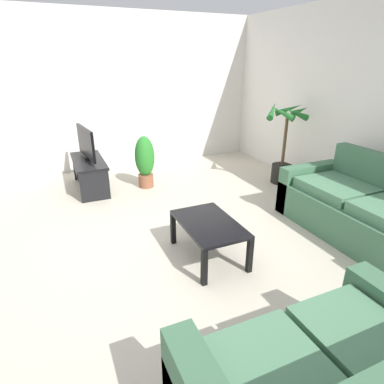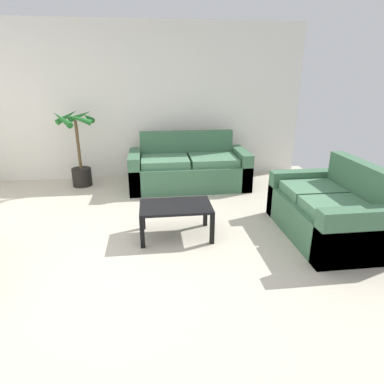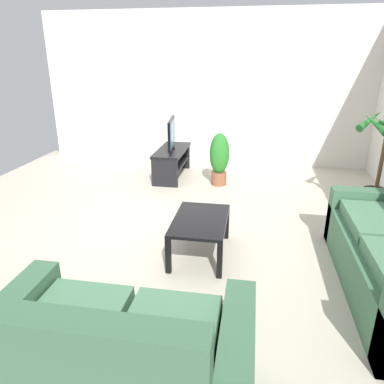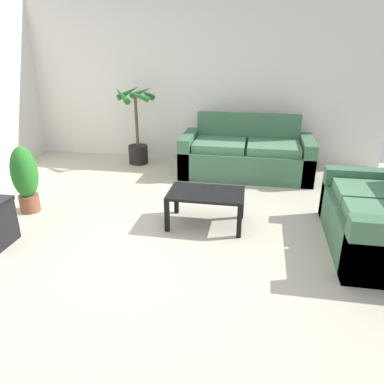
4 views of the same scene
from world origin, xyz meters
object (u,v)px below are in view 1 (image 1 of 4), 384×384
Objects in this scene: tv_stand at (89,170)px; tv at (86,143)px; potted_plant_small at (145,160)px; coffee_table at (209,227)px; couch_main at (367,213)px; potted_palm at (283,150)px.

tv is at bearing 97.62° from tv_stand.
tv_stand is at bearing -108.52° from potted_plant_small.
potted_plant_small reaches higher than coffee_table.
tv is at bearing -136.72° from couch_main.
potted_palm is at bearing 171.91° from couch_main.
couch_main is 1.80× the size of tv_stand.
couch_main reaches higher than coffee_table.
couch_main is 3.90m from tv_stand.
potted_palm is at bearing 71.25° from tv_stand.
coffee_table is 0.64× the size of potted_palm.
couch_main is 2.43× the size of tv.
potted_palm is (1.00, 2.93, -0.18)m from tv.
potted_plant_small is (-2.56, -1.85, 0.14)m from couch_main.
potted_plant_small is at bearing -108.84° from potted_palm.
tv is at bearing -160.97° from coffee_table.
potted_palm is 1.58× the size of potted_plant_small.
tv is at bearing -108.61° from potted_plant_small.
potted_palm reaches higher than tv_stand.
coffee_table is (2.47, 0.85, -0.40)m from tv.
potted_palm is (1.00, 2.94, 0.25)m from tv_stand.
tv_stand is 0.84× the size of potted_palm.
tv is 0.62× the size of potted_palm.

